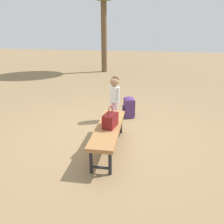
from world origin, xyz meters
name	(u,v)px	position (x,y,z in m)	size (l,w,h in m)	color
ground_plane	(109,135)	(0.00, 0.00, 0.00)	(40.00, 40.00, 0.00)	#8C704C
park_bench	(108,129)	(-0.58, -0.14, 0.39)	(1.62, 0.51, 0.45)	#9E6B3D
handbag	(110,120)	(-0.59, -0.17, 0.58)	(0.34, 0.22, 0.37)	maroon
child_standing	(115,91)	(0.81, 0.05, 0.69)	(0.21, 0.25, 1.03)	#E5B2C6
backpack_large	(129,106)	(1.08, -0.24, 0.26)	(0.37, 0.33, 0.52)	#4C2D66
backpack_small	(114,129)	(-0.02, -0.12, 0.14)	(0.20, 0.21, 0.28)	black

